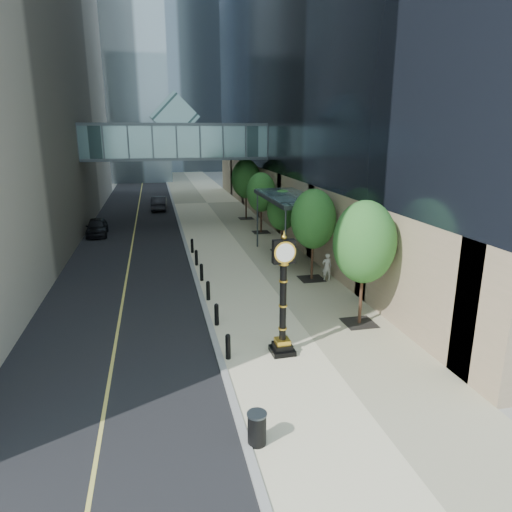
{
  "coord_description": "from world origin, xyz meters",
  "views": [
    {
      "loc": [
        -5.07,
        -14.55,
        8.44
      ],
      "look_at": [
        -0.53,
        5.9,
        2.67
      ],
      "focal_mm": 32.0,
      "sensor_mm": 36.0,
      "label": 1
    }
  ],
  "objects_px": {
    "pedestrian": "(327,267)",
    "car_far": "(159,203)",
    "street_clock": "(283,304)",
    "car_near": "(97,227)",
    "trash_bin": "(257,429)"
  },
  "relations": [
    {
      "from": "pedestrian",
      "to": "car_near",
      "type": "xyz_separation_m",
      "value": [
        -14.3,
        15.4,
        -0.13
      ]
    },
    {
      "from": "trash_bin",
      "to": "pedestrian",
      "type": "height_order",
      "value": "pedestrian"
    },
    {
      "from": "trash_bin",
      "to": "car_near",
      "type": "distance_m",
      "value": 29.42
    },
    {
      "from": "car_near",
      "to": "car_far",
      "type": "bearing_deg",
      "value": 63.1
    },
    {
      "from": "car_near",
      "to": "pedestrian",
      "type": "bearing_deg",
      "value": -49.82
    },
    {
      "from": "car_near",
      "to": "car_far",
      "type": "height_order",
      "value": "car_far"
    },
    {
      "from": "car_far",
      "to": "car_near",
      "type": "bearing_deg",
      "value": 69.27
    },
    {
      "from": "car_far",
      "to": "trash_bin",
      "type": "bearing_deg",
      "value": 96.26
    },
    {
      "from": "pedestrian",
      "to": "trash_bin",
      "type": "bearing_deg",
      "value": 64.94
    },
    {
      "from": "pedestrian",
      "to": "car_far",
      "type": "height_order",
      "value": "pedestrian"
    },
    {
      "from": "street_clock",
      "to": "car_near",
      "type": "relative_size",
      "value": 1.15
    },
    {
      "from": "street_clock",
      "to": "pedestrian",
      "type": "relative_size",
      "value": 2.97
    },
    {
      "from": "street_clock",
      "to": "trash_bin",
      "type": "xyz_separation_m",
      "value": [
        -2.13,
        -5.0,
        -1.61
      ]
    },
    {
      "from": "pedestrian",
      "to": "car_far",
      "type": "distance_m",
      "value": 28.58
    },
    {
      "from": "street_clock",
      "to": "trash_bin",
      "type": "relative_size",
      "value": 5.27
    }
  ]
}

